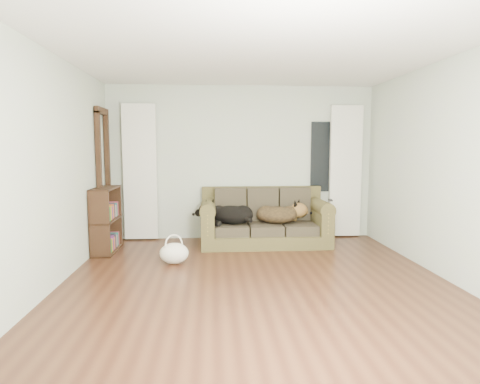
{
  "coord_description": "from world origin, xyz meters",
  "views": [
    {
      "loc": [
        -0.51,
        -4.36,
        1.55
      ],
      "look_at": [
        -0.09,
        1.6,
        0.89
      ],
      "focal_mm": 30.0,
      "sensor_mm": 36.0,
      "label": 1
    }
  ],
  "objects": [
    {
      "name": "ceiling",
      "position": [
        0.0,
        0.0,
        2.6
      ],
      "size": [
        5.0,
        5.0,
        0.0
      ],
      "primitive_type": "plane",
      "color": "white",
      "rests_on": "ground"
    },
    {
      "name": "floor",
      "position": [
        0.0,
        0.0,
        0.0
      ],
      "size": [
        5.0,
        5.0,
        0.0
      ],
      "primitive_type": "plane",
      "color": "#391D12",
      "rests_on": "ground"
    },
    {
      "name": "dog_shepherd",
      "position": [
        0.57,
        1.94,
        0.49
      ],
      "size": [
        0.8,
        0.66,
        0.3
      ],
      "primitive_type": "ellipsoid",
      "rotation": [
        0.0,
        0.0,
        2.85
      ],
      "color": "black",
      "rests_on": "sofa"
    },
    {
      "name": "dog_black_lab",
      "position": [
        -0.23,
        1.95,
        0.48
      ],
      "size": [
        0.84,
        0.74,
        0.3
      ],
      "primitive_type": "ellipsoid",
      "rotation": [
        0.0,
        0.0,
        -0.43
      ],
      "color": "black",
      "rests_on": "sofa"
    },
    {
      "name": "tv_remote",
      "position": [
        1.37,
        1.83,
        0.73
      ],
      "size": [
        0.09,
        0.21,
        0.02
      ],
      "primitive_type": "cube",
      "rotation": [
        0.0,
        0.0,
        -0.17
      ],
      "color": "black",
      "rests_on": "sofa"
    },
    {
      "name": "curtain_right",
      "position": [
        1.8,
        2.42,
        1.15
      ],
      "size": [
        0.55,
        0.08,
        2.25
      ],
      "primitive_type": "cube",
      "color": "silver",
      "rests_on": "ground"
    },
    {
      "name": "sofa",
      "position": [
        0.34,
        1.97,
        0.45
      ],
      "size": [
        2.03,
        0.87,
        0.83
      ],
      "primitive_type": "cube",
      "color": "#322F17",
      "rests_on": "floor"
    },
    {
      "name": "wall_right",
      "position": [
        2.25,
        0.0,
        1.3
      ],
      "size": [
        0.04,
        5.0,
        2.6
      ],
      "primitive_type": "cube",
      "color": "#B0C1A1",
      "rests_on": "ground"
    },
    {
      "name": "door_casing",
      "position": [
        -2.2,
        2.05,
        1.05
      ],
      "size": [
        0.07,
        0.6,
        2.1
      ],
      "primitive_type": "cube",
      "color": "black",
      "rests_on": "ground"
    },
    {
      "name": "window_pane",
      "position": [
        1.45,
        2.47,
        1.4
      ],
      "size": [
        0.5,
        0.03,
        1.2
      ],
      "primitive_type": "cube",
      "color": "black",
      "rests_on": "wall_back"
    },
    {
      "name": "wall_back",
      "position": [
        0.0,
        2.5,
        1.3
      ],
      "size": [
        4.5,
        0.04,
        2.6
      ],
      "primitive_type": "cube",
      "color": "#B0C1A1",
      "rests_on": "ground"
    },
    {
      "name": "bookshelf",
      "position": [
        -2.09,
        1.68,
        0.5
      ],
      "size": [
        0.37,
        0.8,
        0.97
      ],
      "primitive_type": "cube",
      "rotation": [
        0.0,
        0.0,
        -0.11
      ],
      "color": "black",
      "rests_on": "floor"
    },
    {
      "name": "wall_left",
      "position": [
        -2.25,
        0.0,
        1.3
      ],
      "size": [
        0.04,
        5.0,
        2.6
      ],
      "primitive_type": "cube",
      "color": "#B0C1A1",
      "rests_on": "ground"
    },
    {
      "name": "tote_bag",
      "position": [
        -1.02,
        0.96,
        0.16
      ],
      "size": [
        0.45,
        0.39,
        0.28
      ],
      "primitive_type": "ellipsoid",
      "rotation": [
        0.0,
        0.0,
        0.26
      ],
      "color": "white",
      "rests_on": "floor"
    },
    {
      "name": "curtain_left",
      "position": [
        -1.7,
        2.42,
        1.15
      ],
      "size": [
        0.55,
        0.08,
        2.25
      ],
      "primitive_type": "cube",
      "color": "silver",
      "rests_on": "ground"
    }
  ]
}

